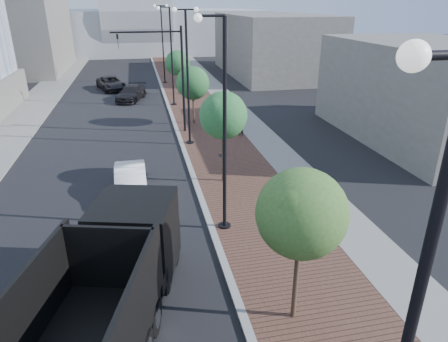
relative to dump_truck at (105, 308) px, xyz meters
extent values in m
cube|color=#4C2D23|center=(7.68, 36.06, -1.51)|extent=(7.00, 140.00, 0.12)
cube|color=slate|center=(10.38, 36.06, -1.50)|extent=(2.40, 140.00, 0.13)
cube|color=gray|center=(4.18, 36.06, -1.50)|extent=(0.30, 140.00, 0.14)
cube|color=slate|center=(-8.82, 36.06, -1.51)|extent=(4.00, 140.00, 0.12)
cube|color=black|center=(0.89, 3.20, 0.26)|extent=(3.35, 3.42, 2.80)
cube|color=black|center=(1.29, 4.65, -0.65)|extent=(2.64, 1.21, 1.40)
cube|color=black|center=(0.49, 1.76, -0.44)|extent=(2.83, 1.55, 0.54)
cube|color=black|center=(0.23, 0.83, 1.07)|extent=(2.63, 0.85, 2.15)
cylinder|color=black|center=(-0.36, 2.93, -0.97)|extent=(0.63, 1.23, 1.19)
cylinder|color=silver|center=(-0.36, 2.93, -0.97)|extent=(0.53, 0.72, 0.65)
cylinder|color=black|center=(1.82, 2.32, -0.97)|extent=(0.63, 1.23, 1.19)
cylinder|color=silver|center=(1.82, 2.32, -0.97)|extent=(0.53, 0.72, 0.65)
cylinder|color=black|center=(0.07, 4.47, -0.97)|extent=(0.63, 1.23, 1.19)
cylinder|color=silver|center=(0.07, 4.47, -0.97)|extent=(0.53, 0.72, 0.65)
cylinder|color=black|center=(2.25, 3.86, -0.97)|extent=(0.63, 1.23, 1.19)
cylinder|color=silver|center=(2.25, 3.86, -0.97)|extent=(0.53, 0.72, 0.65)
cylinder|color=black|center=(-0.90, 1.00, -0.97)|extent=(0.63, 1.23, 1.19)
cylinder|color=silver|center=(-0.90, 1.00, -0.97)|extent=(0.53, 0.72, 0.65)
cylinder|color=black|center=(1.28, 0.39, -0.97)|extent=(0.63, 1.23, 1.19)
cylinder|color=silver|center=(1.28, 0.39, -0.97)|extent=(0.53, 0.72, 0.65)
imported|color=white|center=(0.63, 10.58, -0.80)|extent=(1.70, 4.67, 1.53)
imported|color=black|center=(-1.66, 39.44, -0.81)|extent=(3.95, 5.92, 1.51)
imported|color=black|center=(0.62, 33.41, -0.82)|extent=(3.58, 5.52, 1.49)
imported|color=black|center=(8.79, 19.04, -0.73)|extent=(0.72, 0.61, 1.67)
sphere|color=silver|center=(4.08, -5.94, 7.55)|extent=(0.32, 0.32, 0.32)
cylinder|color=black|center=(4.78, 6.06, -1.47)|extent=(0.56, 0.56, 0.20)
cylinder|color=black|center=(4.78, 6.06, 3.05)|extent=(0.16, 0.16, 9.00)
cylinder|color=black|center=(4.28, 6.06, 7.55)|extent=(1.00, 0.10, 0.10)
sphere|color=silver|center=(3.78, 6.06, 7.48)|extent=(0.32, 0.32, 0.32)
cylinder|color=black|center=(4.78, 18.06, -1.47)|extent=(0.56, 0.56, 0.20)
cylinder|color=black|center=(4.78, 18.06, 3.05)|extent=(0.16, 0.16, 9.00)
cylinder|color=black|center=(4.78, 18.06, 7.55)|extent=(1.40, 0.10, 0.10)
sphere|color=silver|center=(4.08, 18.06, 7.55)|extent=(0.32, 0.32, 0.32)
sphere|color=silver|center=(5.48, 18.06, 7.55)|extent=(0.32, 0.32, 0.32)
cylinder|color=black|center=(4.78, 30.06, -1.47)|extent=(0.56, 0.56, 0.20)
cylinder|color=black|center=(4.78, 30.06, 3.05)|extent=(0.16, 0.16, 9.00)
cylinder|color=black|center=(4.28, 30.06, 7.55)|extent=(1.00, 0.10, 0.10)
sphere|color=silver|center=(3.78, 30.06, 7.48)|extent=(0.32, 0.32, 0.32)
cylinder|color=black|center=(4.78, 42.06, -1.47)|extent=(0.56, 0.56, 0.20)
cylinder|color=black|center=(4.78, 42.06, 3.05)|extent=(0.16, 0.16, 9.00)
cylinder|color=black|center=(4.78, 42.06, 7.55)|extent=(1.40, 0.10, 0.10)
sphere|color=silver|center=(4.08, 42.06, 7.55)|extent=(0.32, 0.32, 0.32)
sphere|color=silver|center=(5.48, 42.06, 7.55)|extent=(0.32, 0.32, 0.32)
cylinder|color=black|center=(4.78, 21.06, 2.43)|extent=(0.18, 0.18, 8.00)
cylinder|color=black|center=(2.28, 21.06, 6.03)|extent=(5.00, 0.12, 0.12)
imported|color=black|center=(0.28, 21.06, 5.43)|extent=(0.16, 0.20, 1.00)
cylinder|color=#382619|center=(5.78, 0.06, 0.26)|extent=(0.16, 0.16, 3.66)
sphere|color=#356021|center=(5.78, 0.06, 2.36)|extent=(2.71, 2.71, 2.71)
sphere|color=#356021|center=(6.18, 0.36, 2.09)|extent=(1.90, 1.90, 1.90)
sphere|color=#356021|center=(5.48, -0.24, 2.72)|extent=(1.63, 1.63, 1.63)
cylinder|color=#382619|center=(5.78, 11.06, 0.28)|extent=(0.16, 0.16, 3.69)
sphere|color=#205F29|center=(5.78, 11.06, 2.38)|extent=(2.60, 2.60, 2.60)
sphere|color=#205F29|center=(6.18, 11.36, 2.12)|extent=(1.82, 1.82, 1.82)
sphere|color=#205F29|center=(5.48, 10.76, 2.75)|extent=(1.56, 1.56, 1.56)
cylinder|color=#382619|center=(5.78, 23.06, 0.06)|extent=(0.16, 0.16, 3.25)
sphere|color=#1E5925|center=(5.78, 23.06, 1.92)|extent=(2.71, 2.71, 2.71)
sphere|color=#1E5925|center=(6.18, 23.36, 1.69)|extent=(1.89, 1.89, 1.89)
sphere|color=#1E5925|center=(5.48, 22.76, 2.25)|extent=(1.62, 1.62, 1.62)
cylinder|color=#382619|center=(5.78, 35.06, 0.04)|extent=(0.16, 0.16, 3.22)
sphere|color=#1C5123|center=(5.78, 35.06, 1.88)|extent=(2.67, 2.67, 2.67)
sphere|color=#1C5123|center=(6.18, 35.36, 1.65)|extent=(1.87, 1.87, 1.87)
sphere|color=#1C5123|center=(5.48, 34.76, 2.20)|extent=(1.60, 1.60, 1.60)
cube|color=#A7AAB1|center=(2.18, 81.06, 2.43)|extent=(50.00, 28.00, 8.00)
cube|color=slate|center=(-15.82, 56.06, 3.43)|extent=(14.00, 20.00, 10.00)
cube|color=#5E5A54|center=(20.18, 46.06, 2.43)|extent=(12.00, 22.00, 8.00)
cube|color=#5F5C56|center=(22.18, 16.06, 1.93)|extent=(10.00, 16.00, 7.00)
cube|color=black|center=(6.58, 4.06, -1.44)|extent=(0.50, 0.50, 0.02)
cube|color=black|center=(6.58, 15.06, -1.44)|extent=(0.50, 0.50, 0.02)
camera|label=1|loc=(1.43, -9.48, 8.05)|focal=32.17mm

